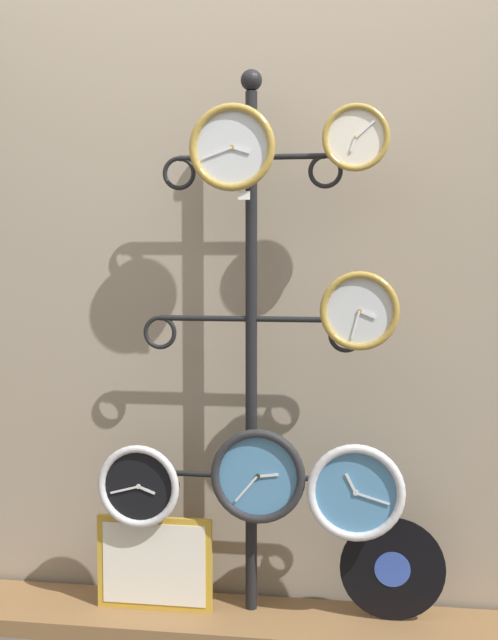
% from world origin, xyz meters
% --- Properties ---
extents(shop_wall, '(4.40, 0.04, 2.80)m').
position_xyz_m(shop_wall, '(0.00, 0.57, 1.40)').
color(shop_wall, gray).
rests_on(shop_wall, ground_plane).
extents(low_shelf, '(2.20, 0.36, 0.06)m').
position_xyz_m(low_shelf, '(0.00, 0.35, 0.03)').
color(low_shelf, brown).
rests_on(low_shelf, ground_plane).
extents(display_stand, '(0.77, 0.32, 1.94)m').
position_xyz_m(display_stand, '(-0.00, 0.41, 0.77)').
color(display_stand, black).
rests_on(display_stand, ground_plane).
extents(clock_top_center, '(0.29, 0.04, 0.29)m').
position_xyz_m(clock_top_center, '(-0.05, 0.30, 1.66)').
color(clock_top_center, silver).
extents(clock_top_right, '(0.22, 0.04, 0.22)m').
position_xyz_m(clock_top_right, '(0.36, 0.34, 1.69)').
color(clock_top_right, silver).
extents(clock_middle_right, '(0.26, 0.04, 0.26)m').
position_xyz_m(clock_middle_right, '(0.38, 0.30, 1.13)').
color(clock_middle_right, silver).
extents(clock_bottom_left, '(0.29, 0.04, 0.29)m').
position_xyz_m(clock_bottom_left, '(-0.38, 0.31, 0.51)').
color(clock_bottom_left, black).
extents(clock_bottom_center, '(0.32, 0.04, 0.32)m').
position_xyz_m(clock_bottom_center, '(0.04, 0.31, 0.56)').
color(clock_bottom_center, '#4C84B2').
extents(clock_bottom_right, '(0.33, 0.04, 0.33)m').
position_xyz_m(clock_bottom_right, '(0.37, 0.30, 0.52)').
color(clock_bottom_right, '#4C84B2').
extents(vinyl_record, '(0.36, 0.01, 0.36)m').
position_xyz_m(vinyl_record, '(0.49, 0.38, 0.24)').
color(vinyl_record, black).
rests_on(vinyl_record, low_shelf).
extents(picture_frame, '(0.41, 0.02, 0.33)m').
position_xyz_m(picture_frame, '(-0.33, 0.34, 0.23)').
color(picture_frame, gold).
rests_on(picture_frame, low_shelf).
extents(price_tag_upper, '(0.04, 0.00, 0.03)m').
position_xyz_m(price_tag_upper, '(-0.01, 0.30, 1.51)').
color(price_tag_upper, white).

